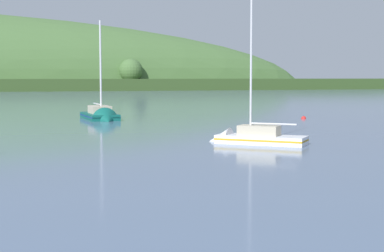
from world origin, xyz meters
The scene contains 3 objects.
sailboat_far_left centered at (5.17, 44.26, 0.21)m, with size 7.17×6.50×12.69m.
sailboat_outer_reach centered at (-2.02, 72.31, 0.16)m, with size 3.82×9.09×13.11m.
mooring_buoy_off_fishing_boat centered at (21.54, 67.26, 0.00)m, with size 0.59×0.59×0.67m.
Camera 1 is at (-11.47, 3.86, 4.92)m, focal length 54.81 mm.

